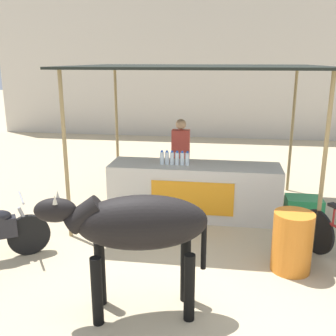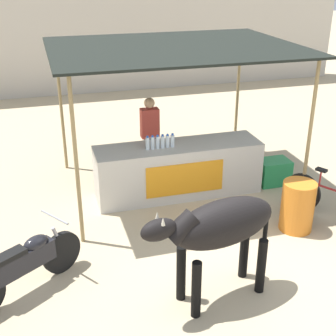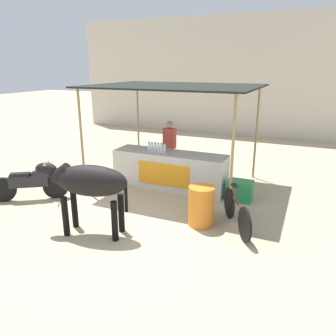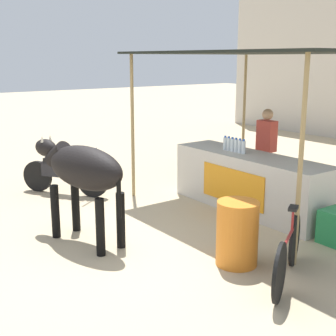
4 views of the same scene
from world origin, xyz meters
name	(u,v)px [view 3 (image 3 of 4)]	position (x,y,z in m)	size (l,w,h in m)	color
ground_plane	(128,221)	(0.00, 0.00, 0.00)	(60.00, 60.00, 0.00)	tan
building_wall_far	(239,77)	(0.00, 9.96, 2.63)	(16.00, 0.50, 5.26)	beige
stall_counter	(170,170)	(0.00, 2.20, 0.48)	(3.00, 0.82, 0.96)	beige
stall_awning	(175,89)	(0.00, 2.50, 2.54)	(4.20, 3.20, 2.65)	black
water_bottle_row	(157,147)	(-0.35, 2.15, 1.07)	(0.52, 0.07, 0.25)	silver
vendor_behind_counter	(169,149)	(-0.34, 2.95, 0.85)	(0.34, 0.22, 1.65)	#383842
cooler_box	(240,190)	(1.89, 2.10, 0.24)	(0.60, 0.44, 0.48)	#268C4C
water_barrel	(201,206)	(1.45, 0.48, 0.41)	(0.53, 0.53, 0.82)	orange
cow	(88,183)	(-0.38, -0.71, 1.03)	(1.85, 0.81, 1.44)	black
motorcycle_parked	(30,183)	(-2.72, 0.06, 0.43)	(1.53, 1.09, 0.90)	black
bicycle_leaning	(236,212)	(2.13, 0.62, 0.35)	(0.86, 1.46, 0.85)	black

